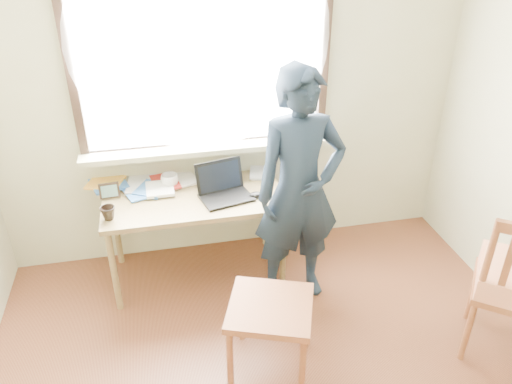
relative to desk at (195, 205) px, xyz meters
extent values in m
cube|color=beige|center=(0.35, 0.37, 0.68)|extent=(3.50, 0.02, 2.60)
cube|color=white|center=(0.15, 0.36, 0.98)|extent=(1.70, 0.01, 1.30)
cube|color=black|center=(0.15, 0.34, 0.30)|extent=(1.82, 0.06, 0.06)
cube|color=black|center=(-0.73, 0.34, 0.98)|extent=(0.06, 0.06, 1.30)
cube|color=black|center=(1.03, 0.34, 0.98)|extent=(0.06, 0.06, 1.30)
cube|color=beige|center=(0.15, 0.27, 0.31)|extent=(1.85, 0.20, 0.04)
cube|color=white|center=(0.15, 0.28, 1.08)|extent=(1.95, 0.02, 1.65)
cube|color=olive|center=(0.00, 0.00, 0.05)|extent=(1.28, 0.64, 0.04)
cylinder|color=olive|center=(-0.59, -0.27, -0.29)|extent=(0.05, 0.05, 0.65)
cylinder|color=olive|center=(-0.59, 0.27, -0.29)|extent=(0.05, 0.05, 0.65)
cylinder|color=olive|center=(0.59, -0.27, -0.29)|extent=(0.05, 0.05, 0.65)
cylinder|color=olive|center=(0.59, 0.27, -0.29)|extent=(0.05, 0.05, 0.65)
cube|color=black|center=(0.22, -0.08, 0.08)|extent=(0.39, 0.32, 0.02)
cube|color=black|center=(0.19, 0.04, 0.19)|extent=(0.35, 0.15, 0.23)
cube|color=black|center=(0.19, 0.04, 0.19)|extent=(0.31, 0.12, 0.19)
cube|color=black|center=(0.22, -0.09, 0.08)|extent=(0.33, 0.21, 0.00)
imported|color=white|center=(-0.16, 0.19, 0.12)|extent=(0.17, 0.17, 0.10)
imported|color=black|center=(-0.58, -0.18, 0.12)|extent=(0.11, 0.11, 0.09)
ellipsoid|color=black|center=(0.43, -0.10, 0.09)|extent=(0.10, 0.07, 0.04)
cube|color=white|center=(-0.09, 0.28, 0.08)|extent=(0.26, 0.31, 0.01)
cube|color=white|center=(-0.65, 0.28, 0.08)|extent=(0.30, 0.33, 0.02)
cube|color=white|center=(-0.39, 0.13, 0.08)|extent=(0.33, 0.31, 0.01)
cube|color=white|center=(-0.23, 0.12, 0.09)|extent=(0.19, 0.23, 0.02)
cube|color=white|center=(-0.53, 0.07, 0.10)|extent=(0.34, 0.32, 0.02)
cube|color=white|center=(-0.29, 0.08, 0.10)|extent=(0.34, 0.36, 0.02)
cube|color=gold|center=(-0.33, 0.29, 0.11)|extent=(0.29, 0.33, 0.02)
imported|color=white|center=(-0.47, 0.25, 0.08)|extent=(0.24, 0.31, 0.03)
imported|color=white|center=(0.46, 0.26, 0.08)|extent=(0.21, 0.26, 0.02)
cube|color=black|center=(-0.58, 0.10, 0.13)|extent=(0.14, 0.03, 0.11)
cube|color=#316A2F|center=(-0.58, 0.10, 0.13)|extent=(0.11, 0.01, 0.08)
cube|color=brown|center=(0.32, -0.99, -0.15)|extent=(0.61, 0.60, 0.04)
cylinder|color=brown|center=(0.06, -1.10, -0.39)|extent=(0.04, 0.04, 0.45)
cylinder|color=brown|center=(0.20, -0.74, -0.39)|extent=(0.04, 0.04, 0.45)
cylinder|color=brown|center=(0.45, -1.25, -0.39)|extent=(0.04, 0.04, 0.45)
cylinder|color=brown|center=(0.58, -0.88, -0.39)|extent=(0.04, 0.04, 0.45)
cylinder|color=brown|center=(1.75, -0.89, -0.39)|extent=(0.04, 0.04, 0.45)
cylinder|color=brown|center=(1.51, -1.20, -0.39)|extent=(0.04, 0.04, 0.45)
cylinder|color=brown|center=(1.51, -1.21, 0.15)|extent=(0.04, 0.04, 0.55)
cube|color=brown|center=(1.59, -1.27, 0.12)|extent=(0.04, 0.04, 0.44)
imported|color=black|center=(0.67, -0.34, 0.23)|extent=(0.64, 0.44, 1.68)
camera|label=1|loc=(-0.22, -3.10, 1.85)|focal=35.00mm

